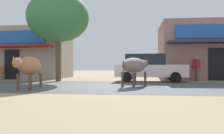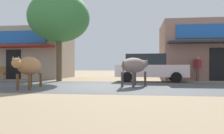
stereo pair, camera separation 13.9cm
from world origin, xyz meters
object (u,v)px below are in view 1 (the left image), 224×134
Objects in this scene: parked_hatchback_car at (149,68)px; pedestrian_by_shop at (197,67)px; cafe_chair_by_doorway at (0,72)px; cow_far_dark at (135,66)px; roadside_tree at (58,18)px; cow_near_brown at (30,66)px.

parked_hatchback_car is 3.23m from pedestrian_by_shop.
pedestrian_by_shop is 1.68× the size of cafe_chair_by_doorway.
parked_hatchback_car is at bearing -160.54° from pedestrian_by_shop.
roadside_tree is at bearing 147.28° from cow_far_dark.
parked_hatchback_car is 3.30m from cow_far_dark.
roadside_tree is 9.23m from pedestrian_by_shop.
cafe_chair_by_doorway is at bearing 157.55° from cow_far_dark.
cow_far_dark is 2.84× the size of cafe_chair_by_doorway.
roadside_tree reaches higher than pedestrian_by_shop.
cow_near_brown is 1.09× the size of cow_far_dark.
roadside_tree reaches higher than cow_far_dark.
cow_far_dark is (-0.81, -3.19, 0.10)m from parked_hatchback_car.
cow_far_dark is 1.69× the size of pedestrian_by_shop.
roadside_tree is 5.57m from cafe_chair_by_doorway.
roadside_tree is 1.30× the size of parked_hatchback_car.
cafe_chair_by_doorway is at bearing -177.76° from pedestrian_by_shop.
parked_hatchback_car is at bearing 75.78° from cow_far_dark.
cow_far_dark is (4.78, -3.07, -3.01)m from roadside_tree.
parked_hatchback_car reaches higher than cow_far_dark.
cow_near_brown is at bearing -135.49° from parked_hatchback_car.
cow_near_brown is 7.37m from cafe_chair_by_doorway.
parked_hatchback_car is 7.05m from cow_near_brown.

